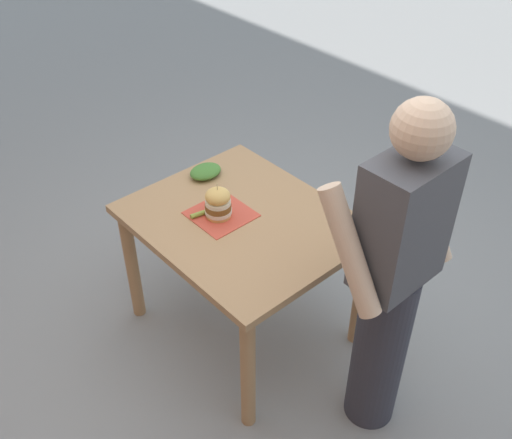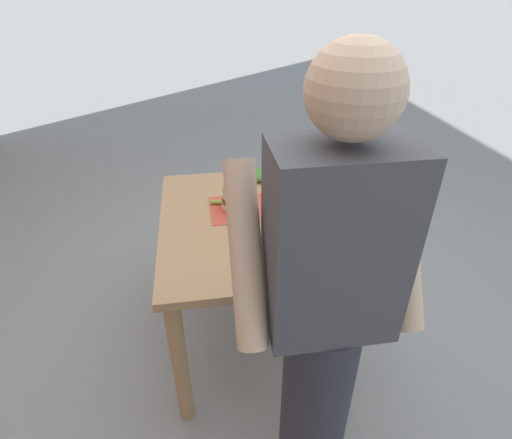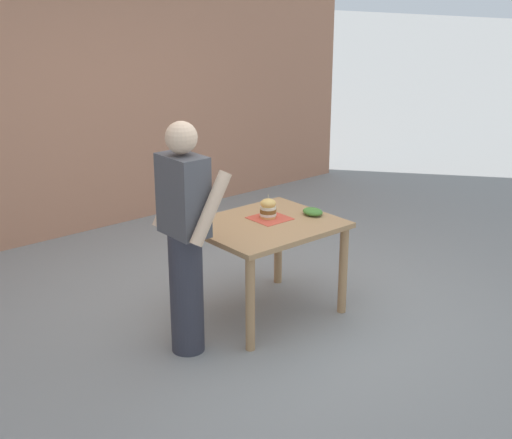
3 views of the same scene
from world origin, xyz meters
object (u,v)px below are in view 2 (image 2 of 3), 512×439
sandwich (235,195)px  pickle_spear (219,202)px  patio_table (253,238)px  side_salad (259,175)px  diner_across_table (324,323)px

sandwich → pickle_spear: 0.12m
patio_table → pickle_spear: (0.16, -0.15, 0.14)m
pickle_spear → side_salad: (-0.25, -0.26, 0.01)m
pickle_spear → side_salad: 0.36m
side_salad → sandwich: bearing=62.0°
sandwich → diner_across_table: (-0.17, 0.91, 0.03)m
patio_table → side_salad: 0.45m
pickle_spear → diner_across_table: (-0.25, 0.98, 0.10)m
side_salad → pickle_spear: bearing=46.4°
patio_table → sandwich: size_ratio=5.63×
patio_table → sandwich: bearing=-49.4°
patio_table → pickle_spear: bearing=-44.5°
sandwich → diner_across_table: 0.93m
sandwich → side_salad: 0.37m
sandwich → pickle_spear: sandwich is taller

